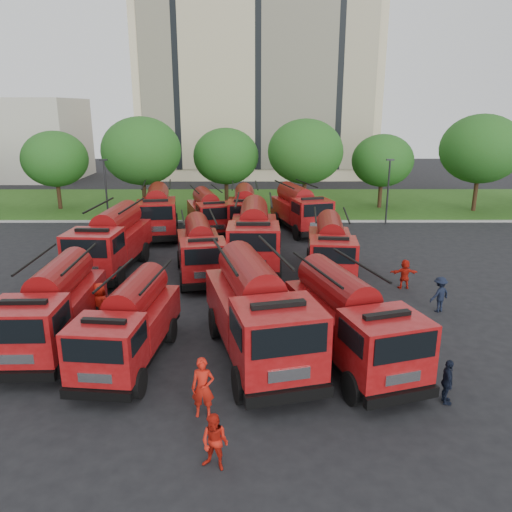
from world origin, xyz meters
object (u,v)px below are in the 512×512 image
at_px(fire_truck_0, 53,307).
at_px(firefighter_1, 216,468).
at_px(fire_truck_1, 129,324).
at_px(fire_truck_4, 111,241).
at_px(firefighter_2, 445,403).
at_px(firefighter_0, 204,415).
at_px(fire_truck_11, 300,209).
at_px(fire_truck_6, 254,236).
at_px(fire_truck_10, 245,211).
at_px(fire_truck_3, 349,320).
at_px(fire_truck_8, 158,211).
at_px(firefighter_5, 403,288).
at_px(fire_truck_9, 209,212).
at_px(fire_truck_5, 200,249).
at_px(firefighter_3, 438,311).
at_px(fire_truck_2, 258,311).
at_px(fire_truck_7, 331,248).
at_px(firefighter_4, 102,326).

bearing_deg(fire_truck_0, firefighter_1, -47.45).
distance_m(fire_truck_1, fire_truck_4, 10.99).
xyz_separation_m(fire_truck_1, firefighter_2, (10.48, -2.77, -1.46)).
bearing_deg(fire_truck_0, firefighter_0, -38.52).
height_order(fire_truck_11, firefighter_1, fire_truck_11).
relative_size(fire_truck_6, fire_truck_10, 1.10).
distance_m(fire_truck_0, fire_truck_1, 3.48).
distance_m(fire_truck_1, fire_truck_3, 7.89).
relative_size(fire_truck_4, fire_truck_10, 1.08).
relative_size(fire_truck_1, fire_truck_8, 0.84).
xyz_separation_m(fire_truck_11, firefighter_5, (4.26, -12.53, -1.65)).
bearing_deg(fire_truck_11, fire_truck_9, 169.34).
bearing_deg(fire_truck_5, fire_truck_9, 82.35).
distance_m(fire_truck_5, firefighter_3, 12.46).
distance_m(fire_truck_2, firefighter_2, 6.89).
height_order(fire_truck_5, firefighter_2, fire_truck_5).
bearing_deg(firefighter_0, fire_truck_10, 89.49).
relative_size(fire_truck_11, firefighter_0, 4.01).
bearing_deg(firefighter_2, fire_truck_4, 54.92).
relative_size(fire_truck_2, fire_truck_8, 1.05).
height_order(fire_truck_4, fire_truck_10, fire_truck_4).
relative_size(fire_truck_10, firefighter_5, 4.73).
distance_m(fire_truck_2, firefighter_5, 10.60).
bearing_deg(fire_truck_3, firefighter_2, -63.60).
bearing_deg(fire_truck_10, fire_truck_0, -113.02).
bearing_deg(fire_truck_1, firefighter_2, -8.99).
height_order(fire_truck_2, firefighter_5, fire_truck_2).
height_order(fire_truck_7, firefighter_4, fire_truck_7).
height_order(fire_truck_9, firefighter_5, fire_truck_9).
xyz_separation_m(fire_truck_5, firefighter_2, (8.93, -12.37, -1.52)).
relative_size(fire_truck_1, fire_truck_9, 0.94).
height_order(fire_truck_1, fire_truck_3, fire_truck_3).
bearing_deg(firefighter_0, fire_truck_2, 68.09).
height_order(fire_truck_2, fire_truck_3, fire_truck_2).
bearing_deg(firefighter_4, firefighter_5, -119.23).
bearing_deg(firefighter_1, fire_truck_1, 143.05).
relative_size(firefighter_1, firefighter_4, 0.80).
distance_m(fire_truck_9, firefighter_2, 24.24).
xyz_separation_m(fire_truck_6, fire_truck_7, (4.18, -1.72, -0.25)).
xyz_separation_m(fire_truck_5, fire_truck_7, (7.09, 0.07, 0.05)).
bearing_deg(firefighter_5, fire_truck_3, 59.43).
relative_size(fire_truck_5, firefighter_2, 4.68).
distance_m(fire_truck_0, fire_truck_4, 9.14).
xyz_separation_m(fire_truck_3, firefighter_1, (-4.40, -5.68, -1.62)).
relative_size(fire_truck_0, fire_truck_1, 1.06).
bearing_deg(fire_truck_11, fire_truck_1, -126.97).
height_order(fire_truck_3, firefighter_5, fire_truck_3).
height_order(fire_truck_4, firefighter_0, fire_truck_4).
height_order(firefighter_0, firefighter_3, firefighter_0).
bearing_deg(fire_truck_7, fire_truck_8, 145.97).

